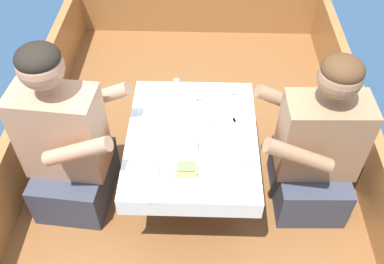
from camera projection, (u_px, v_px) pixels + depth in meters
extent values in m
plane|color=navy|center=(192.00, 211.00, 2.75)|extent=(60.00, 60.00, 0.00)
cube|color=brown|center=(192.00, 196.00, 2.62)|extent=(1.99, 3.20, 0.34)
cube|color=#936033|center=(20.00, 154.00, 2.39)|extent=(0.06, 3.20, 0.38)
cube|color=#936033|center=(368.00, 162.00, 2.35)|extent=(0.06, 3.20, 0.38)
cube|color=#936033|center=(198.00, 7.00, 3.43)|extent=(1.87, 0.06, 0.43)
cylinder|color=#B2B2B7|center=(192.00, 164.00, 2.31)|extent=(0.07, 0.07, 0.42)
cube|color=brown|center=(192.00, 137.00, 2.15)|extent=(0.62, 0.79, 0.02)
cube|color=white|center=(192.00, 135.00, 2.14)|extent=(0.65, 0.82, 0.00)
cube|color=white|center=(189.00, 210.00, 1.90)|extent=(0.65, 0.00, 0.10)
cube|color=white|center=(194.00, 90.00, 2.47)|extent=(0.65, 0.00, 0.10)
cube|color=#333847|center=(76.00, 180.00, 2.33)|extent=(0.40, 0.47, 0.26)
cube|color=tan|center=(61.00, 132.00, 2.07)|extent=(0.42, 0.26, 0.49)
sphere|color=tan|center=(40.00, 67.00, 1.78)|extent=(0.20, 0.20, 0.20)
ellipsoid|color=black|center=(37.00, 58.00, 1.75)|extent=(0.19, 0.19, 0.11)
cylinder|color=tan|center=(99.00, 97.00, 2.11)|extent=(0.34, 0.10, 0.21)
cylinder|color=tan|center=(77.00, 151.00, 1.87)|extent=(0.34, 0.10, 0.21)
cube|color=#333847|center=(307.00, 180.00, 2.33)|extent=(0.37, 0.45, 0.26)
cube|color=#936B4C|center=(321.00, 137.00, 2.08)|extent=(0.41, 0.23, 0.44)
sphere|color=#936B4C|center=(340.00, 77.00, 1.81)|extent=(0.19, 0.19, 0.19)
ellipsoid|color=#472D19|center=(343.00, 69.00, 1.78)|extent=(0.18, 0.18, 0.11)
cylinder|color=#936B4C|center=(299.00, 156.00, 1.91)|extent=(0.34, 0.08, 0.21)
cylinder|color=#936B4C|center=(287.00, 101.00, 2.15)|extent=(0.34, 0.08, 0.21)
cylinder|color=silver|center=(186.00, 173.00, 1.97)|extent=(0.18, 0.18, 0.01)
cylinder|color=silver|center=(159.00, 119.00, 2.21)|extent=(0.21, 0.21, 0.01)
cube|color=tan|center=(186.00, 170.00, 1.95)|extent=(0.10, 0.08, 0.04)
cube|color=#669347|center=(186.00, 167.00, 1.93)|extent=(0.08, 0.06, 0.01)
cylinder|color=silver|center=(142.00, 170.00, 1.96)|extent=(0.15, 0.15, 0.04)
cylinder|color=beige|center=(142.00, 169.00, 1.95)|extent=(0.12, 0.12, 0.02)
cylinder|color=silver|center=(196.00, 121.00, 2.18)|extent=(0.13, 0.13, 0.04)
cylinder|color=beige|center=(196.00, 119.00, 2.18)|extent=(0.11, 0.11, 0.02)
cylinder|color=silver|center=(160.00, 92.00, 2.34)|extent=(0.12, 0.12, 0.04)
cylinder|color=beige|center=(160.00, 91.00, 2.33)|extent=(0.10, 0.10, 0.02)
cylinder|color=silver|center=(235.00, 160.00, 2.00)|extent=(0.12, 0.12, 0.04)
cylinder|color=beige|center=(235.00, 159.00, 1.99)|extent=(0.10, 0.10, 0.02)
cylinder|color=silver|center=(190.00, 96.00, 2.29)|extent=(0.08, 0.08, 0.07)
torus|color=silver|center=(199.00, 96.00, 2.29)|extent=(0.04, 0.01, 0.04)
cylinder|color=#3D2314|center=(190.00, 93.00, 2.28)|extent=(0.07, 0.07, 0.01)
cylinder|color=silver|center=(226.00, 91.00, 2.33)|extent=(0.06, 0.06, 0.05)
torus|color=silver|center=(234.00, 91.00, 2.33)|extent=(0.04, 0.01, 0.04)
cylinder|color=#3D2314|center=(227.00, 89.00, 2.32)|extent=(0.05, 0.05, 0.01)
cylinder|color=silver|center=(191.00, 144.00, 2.06)|extent=(0.06, 0.06, 0.05)
cylinder|color=beige|center=(191.00, 144.00, 2.06)|extent=(0.07, 0.07, 0.03)
cube|color=silver|center=(140.00, 190.00, 1.90)|extent=(0.12, 0.14, 0.00)
cube|color=silver|center=(131.00, 181.00, 1.94)|extent=(0.04, 0.04, 0.00)
cube|color=silver|center=(239.00, 115.00, 2.24)|extent=(0.03, 0.17, 0.00)
ellipsoid|color=silver|center=(240.00, 106.00, 2.28)|extent=(0.04, 0.02, 0.01)
cube|color=silver|center=(217.00, 138.00, 2.12)|extent=(0.03, 0.17, 0.00)
cube|color=silver|center=(238.00, 130.00, 2.16)|extent=(0.05, 0.17, 0.00)
cube|color=silver|center=(234.00, 120.00, 2.21)|extent=(0.03, 0.04, 0.00)
cube|color=silver|center=(247.00, 123.00, 2.20)|extent=(0.07, 0.17, 0.00)
cube|color=silver|center=(177.00, 88.00, 2.39)|extent=(0.03, 0.17, 0.00)
ellipsoid|color=silver|center=(176.00, 80.00, 2.44)|extent=(0.04, 0.02, 0.01)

